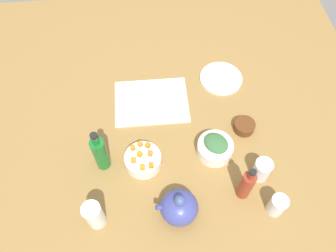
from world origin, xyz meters
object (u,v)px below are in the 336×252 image
Objects in this scene: drinking_glass_1 at (94,215)px; drinking_glass_2 at (277,205)px; bottle_1 at (246,185)px; plate_tofu at (221,78)px; drinking_glass_0 at (262,170)px; bowl_small_side at (244,126)px; teapot at (179,207)px; bowl_greens at (215,149)px; bottle_0 at (100,153)px; bowl_carrots at (143,160)px; cutting_board at (151,102)px.

drinking_glass_2 is (-65.93, 1.85, -2.14)cm from drinking_glass_1.
bottle_1 is 2.17× the size of drinking_glass_2.
drinking_glass_0 reaches higher than plate_tofu.
bowl_small_side is 0.57× the size of teapot.
bowl_small_side is at bearing -86.09° from drinking_glass_0.
teapot is 1.70× the size of drinking_glass_2.
bowl_small_side is 30.12cm from bottle_1.
bottle_1 is at bearing 112.94° from bowl_greens.
bottle_0 reaches higher than bowl_greens.
teapot reaches higher than bowl_carrots.
bottle_0 reaches higher than bottle_1.
bowl_greens is (9.94, 38.65, 2.54)cm from plate_tofu.
bowl_greens is 1.58× the size of drinking_glass_2.
bowl_small_side is (-44.02, -12.47, -0.86)cm from bowl_carrots.
bowl_carrots is 28.52cm from drinking_glass_1.
drinking_glass_1 reaches higher than cutting_board.
bowl_small_side is 0.98× the size of drinking_glass_2.
bottle_0 is at bearing -38.99° from teapot.
bottle_1 is at bearing -168.60° from teapot.
bottle_1 is 1.48× the size of drinking_glass_1.
bottle_1 is (-7.85, 18.55, 5.16)cm from bowl_greens.
plate_tofu is at bearing -133.81° from bowl_carrots.
drinking_glass_1 is (62.13, 34.16, 4.70)cm from bowl_small_side.
drinking_glass_1 reaches higher than plate_tofu.
bowl_small_side is at bearing -133.48° from teapot.
plate_tofu is 1.29× the size of teapot.
bottle_1 reaches higher than teapot.
bowl_carrots is at bearing -23.51° from bottle_1.
teapot reaches higher than plate_tofu.
plate_tofu is at bearing -83.01° from drinking_glass_0.
teapot is at bearing 119.43° from bowl_carrots.
bowl_greens is at bearing -126.33° from teapot.
bottle_0 is 2.35× the size of drinking_glass_0.
drinking_glass_0 reaches higher than bowl_small_side.
bowl_greens reaches higher than bowl_small_side.
bottle_1 is (-53.14, 17.50, -1.23)cm from bottle_0.
drinking_glass_2 is (-3.80, 36.01, 2.56)cm from bowl_small_side.
bowl_carrots is 24.60cm from teapot.
drinking_glass_0 is 0.73× the size of drinking_glass_1.
bottle_1 reaches higher than plate_tofu.
bottle_0 is at bearing -21.30° from drinking_glass_2.
bowl_greens is 1.47× the size of drinking_glass_0.
bowl_greens is at bearing -153.16° from drinking_glass_1.
bottle_0 is 55.96cm from bottle_1.
teapot is (27.32, 62.29, 5.07)cm from plate_tofu.
bowl_small_side is 61.41cm from bottle_0.
drinking_glass_2 is at bearing 97.49° from plate_tofu.
bottle_0 reaches higher than drinking_glass_2.
teapot reaches higher than drinking_glass_0.
teapot is at bearing 97.37° from cutting_board.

